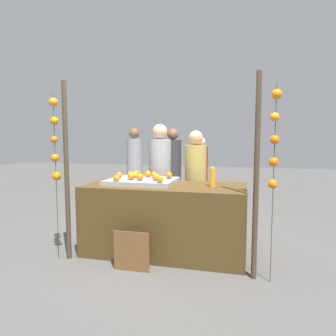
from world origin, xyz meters
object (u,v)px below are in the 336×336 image
object	(u,v)px
vendor_left	(160,183)
orange_1	(169,175)
stall_counter	(165,219)
vendor_right	(195,187)
orange_0	(119,175)
chalkboard_sign	(132,252)
juice_bottle	(213,177)

from	to	relation	value
vendor_left	orange_1	bearing A→B (deg)	-63.93
stall_counter	vendor_right	world-z (taller)	vendor_right
orange_0	vendor_right	world-z (taller)	vendor_right
stall_counter	chalkboard_sign	size ratio (longest dim) A/B	4.38
chalkboard_sign	vendor_left	xyz separation A→B (m)	(-0.06, 1.37, 0.56)
orange_0	chalkboard_sign	size ratio (longest dim) A/B	0.17
orange_0	vendor_left	xyz separation A→B (m)	(0.38, 0.67, -0.19)
vendor_left	vendor_right	bearing A→B (deg)	4.67
vendor_left	vendor_right	distance (m)	0.54
orange_0	stall_counter	bearing A→B (deg)	-5.82
stall_counter	vendor_left	world-z (taller)	vendor_left
orange_1	vendor_right	xyz separation A→B (m)	(0.25, 0.62, -0.25)
orange_1	juice_bottle	xyz separation A→B (m)	(0.59, -0.16, 0.01)
orange_0	orange_1	distance (m)	0.67
orange_1	vendor_right	distance (m)	0.72
orange_0	vendor_left	world-z (taller)	vendor_left
orange_0	juice_bottle	size ratio (longest dim) A/B	0.32
orange_0	juice_bottle	distance (m)	1.25
vendor_right	stall_counter	bearing A→B (deg)	-108.46
juice_bottle	vendor_left	world-z (taller)	vendor_left
stall_counter	vendor_left	bearing A→B (deg)	110.37
orange_0	orange_1	world-z (taller)	orange_1
chalkboard_sign	vendor_right	bearing A→B (deg)	71.23
orange_0	vendor_right	bearing A→B (deg)	38.17
juice_bottle	chalkboard_sign	world-z (taller)	juice_bottle
orange_1	vendor_right	bearing A→B (deg)	67.78
orange_1	juice_bottle	bearing A→B (deg)	-14.93
chalkboard_sign	vendor_right	xyz separation A→B (m)	(0.48, 1.41, 0.51)
vendor_left	vendor_right	world-z (taller)	vendor_left
chalkboard_sign	vendor_left	size ratio (longest dim) A/B	0.27
orange_1	vendor_left	bearing A→B (deg)	116.07
stall_counter	juice_bottle	world-z (taller)	juice_bottle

